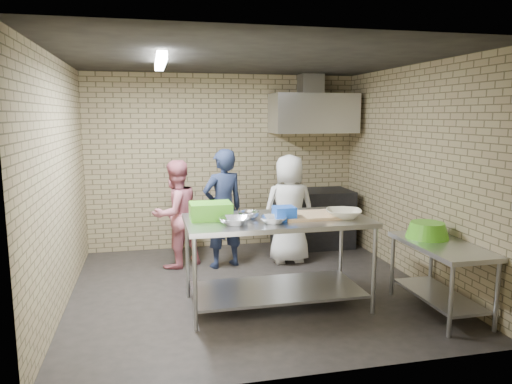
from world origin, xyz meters
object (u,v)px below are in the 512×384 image
prep_table (277,262)px  blue_tub (284,213)px  bottle_red (312,118)px  bottle_green (336,119)px  woman_white (289,209)px  man_navy (223,209)px  woman_pink (176,214)px  side_counter (440,278)px  green_crate (211,211)px  stove (312,218)px  green_basin (427,230)px

prep_table → blue_tub: blue_tub is taller
prep_table → bottle_red: size_ratio=10.91×
bottle_green → woman_white: 1.89m
bottle_red → man_navy: bottle_red is taller
prep_table → woman_pink: size_ratio=1.33×
woman_white → side_counter: bearing=116.6°
blue_tub → woman_pink: bearing=120.8°
blue_tub → woman_white: woman_white is taller
prep_table → bottle_green: bottle_green is taller
bottle_red → green_crate: bearing=-129.9°
blue_tub → bottle_green: bearing=58.0°
stove → blue_tub: blue_tub is taller
bottle_green → green_basin: bearing=-90.4°
prep_table → blue_tub: size_ratio=9.00×
stove → bottle_red: (0.05, 0.24, 1.58)m
stove → woman_white: (-0.61, -0.71, 0.32)m
stove → blue_tub: (-1.14, -2.30, 0.60)m
prep_table → woman_pink: bearing=121.1°
bottle_green → woman_pink: 3.03m
green_crate → blue_tub: 0.78m
green_basin → bottle_red: bearing=97.9°
bottle_red → stove: bearing=-101.8°
stove → bottle_red: bearing=78.2°
side_counter → bottle_green: (0.00, 2.99, 1.64)m
prep_table → man_navy: 1.56m
side_counter → blue_tub: size_ratio=5.50×
prep_table → stove: size_ratio=1.64×
green_crate → prep_table: bearing=-9.7°
side_counter → blue_tub: bearing=164.1°
green_basin → bottle_green: (0.02, 2.74, 1.18)m
bottle_green → woman_pink: (-2.63, -0.80, -1.28)m
green_crate → man_navy: size_ratio=0.27×
green_basin → prep_table: bearing=169.5°
man_navy → woman_pink: man_navy is taller
blue_tub → stove: bearing=63.7°
green_crate → blue_tub: size_ratio=2.00×
woman_white → bottle_red: bearing=-125.4°
stove → woman_white: 0.99m
bottle_red → woman_white: size_ratio=0.12×
green_basin → bottle_green: 2.98m
blue_tub → woman_pink: 2.05m
woman_pink → green_basin: bearing=110.0°
green_crate → bottle_green: size_ratio=2.91×
prep_table → green_crate: (-0.70, 0.12, 0.58)m
green_crate → bottle_green: bearing=44.8°
side_counter → man_navy: size_ratio=0.74×
side_counter → bottle_red: bottle_red is taller
blue_tub → bottle_red: size_ratio=1.21×
bottle_green → woman_white: bearing=-138.0°
green_basin → bottle_green: bearing=89.6°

